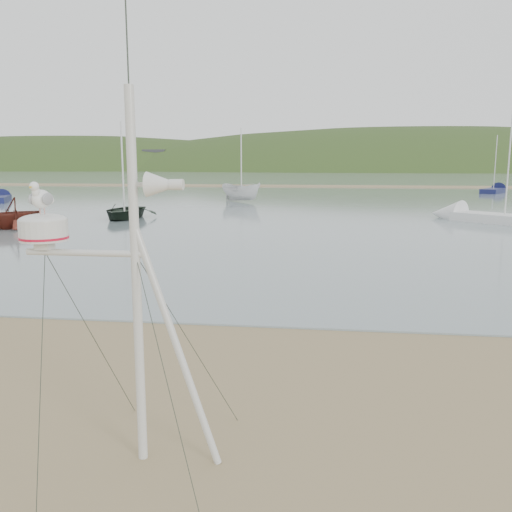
# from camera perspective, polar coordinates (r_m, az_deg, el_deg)

# --- Properties ---
(ground) EXTENTS (560.00, 560.00, 0.00)m
(ground) POSITION_cam_1_polar(r_m,az_deg,el_deg) (8.53, -17.49, -14.67)
(ground) COLOR olive
(ground) RESTS_ON ground
(water) EXTENTS (560.00, 256.00, 0.04)m
(water) POSITION_cam_1_polar(r_m,az_deg,el_deg) (139.08, 6.15, 8.43)
(water) COLOR gray
(water) RESTS_ON ground
(sandbar) EXTENTS (560.00, 7.00, 0.07)m
(sandbar) POSITION_cam_1_polar(r_m,az_deg,el_deg) (77.15, 4.99, 7.34)
(sandbar) COLOR olive
(sandbar) RESTS_ON water
(hill_ridge) EXTENTS (620.00, 180.00, 80.00)m
(hill_ridge) POSITION_cam_1_polar(r_m,az_deg,el_deg) (243.57, 11.05, 4.27)
(hill_ridge) COLOR #263B18
(hill_ridge) RESTS_ON ground
(far_cottages) EXTENTS (294.40, 6.30, 8.00)m
(far_cottages) POSITION_cam_1_polar(r_m,az_deg,el_deg) (202.99, 7.49, 9.97)
(far_cottages) COLOR silver
(far_cottages) RESTS_ON ground
(mast_rig) EXTENTS (2.31, 2.47, 5.21)m
(mast_rig) POSITION_cam_1_polar(r_m,az_deg,el_deg) (6.47, -12.88, -10.46)
(mast_rig) COLOR silver
(mast_rig) RESTS_ON ground
(boat_dark) EXTENTS (3.20, 1.00, 4.45)m
(boat_dark) POSITION_cam_1_polar(r_m,az_deg,el_deg) (34.00, -13.80, 7.57)
(boat_dark) COLOR black
(boat_dark) RESTS_ON water
(boat_red) EXTENTS (3.12, 2.89, 3.09)m
(boat_red) POSITION_cam_1_polar(r_m,az_deg,el_deg) (30.88, -24.47, 5.50)
(boat_red) COLOR #541D13
(boat_red) RESTS_ON water
(boat_white) EXTENTS (2.32, 2.31, 4.36)m
(boat_white) POSITION_cam_1_polar(r_m,az_deg,el_deg) (47.27, -1.56, 8.37)
(boat_white) COLOR silver
(boat_white) RESTS_ON water
(sailboat_white_near) EXTENTS (6.74, 6.47, 7.45)m
(sailboat_white_near) POSITION_cam_1_polar(r_m,az_deg,el_deg) (34.61, 21.64, 3.94)
(sailboat_white_near) COLOR silver
(sailboat_white_near) RESTS_ON ground
(sailboat_blue_far) EXTENTS (4.82, 6.91, 6.91)m
(sailboat_blue_far) POSITION_cam_1_polar(r_m,az_deg,el_deg) (68.00, 24.05, 6.38)
(sailboat_blue_far) COLOR #131844
(sailboat_blue_far) RESTS_ON ground
(sailboat_blue_near) EXTENTS (4.01, 6.40, 6.32)m
(sailboat_blue_near) POSITION_cam_1_polar(r_m,az_deg,el_deg) (53.81, -25.23, 5.58)
(sailboat_blue_near) COLOR #131844
(sailboat_blue_near) RESTS_ON ground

